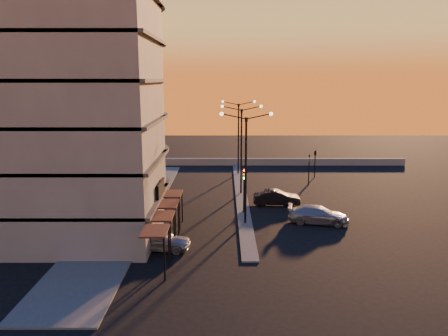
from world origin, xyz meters
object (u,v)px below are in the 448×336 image
(streetlamp_mid, at_px, (241,142))
(car_wagon, at_px, (318,215))
(car_sedan, at_px, (277,198))
(car_hatchback, at_px, (159,240))
(traffic_light_main, at_px, (244,183))

(streetlamp_mid, bearing_deg, car_wagon, -57.23)
(car_sedan, bearing_deg, streetlamp_mid, 39.75)
(streetlamp_mid, xyz_separation_m, car_sedan, (3.33, -4.25, -4.84))
(car_sedan, bearing_deg, car_hatchback, 141.05)
(streetlamp_mid, distance_m, car_sedan, 7.25)
(traffic_light_main, distance_m, car_wagon, 7.10)
(car_hatchback, xyz_separation_m, car_wagon, (12.73, 5.98, -0.03))
(traffic_light_main, bearing_deg, car_hatchback, -127.13)
(streetlamp_mid, xyz_separation_m, car_wagon, (6.25, -9.71, -4.85))
(traffic_light_main, bearing_deg, car_wagon, -22.45)
(streetlamp_mid, relative_size, car_hatchback, 2.09)
(car_wagon, bearing_deg, traffic_light_main, 79.46)
(car_sedan, xyz_separation_m, car_wagon, (2.92, -5.46, -0.01))
(traffic_light_main, height_order, car_hatchback, traffic_light_main)
(car_sedan, relative_size, car_wagon, 0.89)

